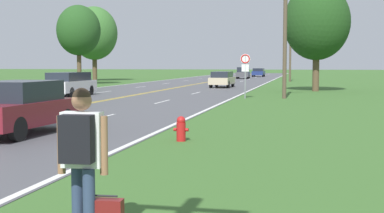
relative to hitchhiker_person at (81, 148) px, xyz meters
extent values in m
cube|color=white|center=(-5.29, 13.66, -1.10)|extent=(0.12, 3.00, 0.00)
cube|color=white|center=(-5.29, 22.66, -1.10)|extent=(0.12, 3.00, 0.00)
cube|color=white|center=(-5.29, 31.66, -1.10)|extent=(0.12, 3.00, 0.00)
cube|color=white|center=(-5.29, 40.66, -1.10)|extent=(0.12, 3.00, 0.00)
cube|color=white|center=(-5.29, 49.66, -1.10)|extent=(0.12, 3.00, 0.00)
cube|color=white|center=(-5.29, 58.66, -1.10)|extent=(0.12, 3.00, 0.00)
cube|color=white|center=(-5.29, 67.66, -1.10)|extent=(0.12, 3.00, 0.00)
cube|color=white|center=(-5.29, 76.66, -1.10)|extent=(0.12, 3.00, 0.00)
cube|color=white|center=(-5.29, 85.66, -1.10)|extent=(0.12, 3.00, 0.00)
cube|color=white|center=(-5.29, 94.66, -1.10)|extent=(0.12, 3.00, 0.00)
cube|color=white|center=(-5.29, 103.66, -1.10)|extent=(0.12, 3.00, 0.00)
cube|color=white|center=(-12.31, 22.66, -1.10)|extent=(0.12, 3.00, 0.00)
cube|color=white|center=(-12.31, 31.66, -1.10)|extent=(0.12, 3.00, 0.00)
cube|color=white|center=(-12.31, 40.66, -1.10)|extent=(0.12, 3.00, 0.00)
cube|color=white|center=(-12.31, 49.66, -1.10)|extent=(0.12, 3.00, 0.00)
cube|color=white|center=(-12.31, 58.66, -1.10)|extent=(0.12, 3.00, 0.00)
cube|color=white|center=(-12.31, 67.66, -1.10)|extent=(0.12, 3.00, 0.00)
cube|color=white|center=(-12.31, 76.66, -1.10)|extent=(0.12, 3.00, 0.00)
cube|color=white|center=(-12.31, 85.66, -1.10)|extent=(0.12, 3.00, 0.00)
cube|color=white|center=(-12.31, 94.66, -1.10)|extent=(0.12, 3.00, 0.00)
cube|color=white|center=(-12.31, 103.66, -1.10)|extent=(0.12, 3.00, 0.00)
cylinder|color=navy|center=(-0.11, 0.11, -0.67)|extent=(0.14, 0.14, 0.88)
cylinder|color=navy|center=(0.10, -0.03, -0.67)|extent=(0.14, 0.14, 0.88)
cube|color=white|center=(0.00, 0.04, 0.09)|extent=(0.49, 0.23, 0.66)
sphere|color=#936647|center=(0.00, 0.04, 0.55)|extent=(0.24, 0.24, 0.24)
sphere|color=#2D2319|center=(0.00, 0.04, 0.60)|extent=(0.22, 0.22, 0.22)
cylinder|color=#936647|center=(-0.26, 0.02, 0.03)|extent=(0.10, 0.10, 0.69)
cylinder|color=#936647|center=(0.26, 0.06, 0.03)|extent=(0.10, 0.10, 0.69)
cube|color=black|center=(0.01, -0.15, 0.13)|extent=(0.39, 0.21, 0.55)
cylinder|color=black|center=(0.27, 0.06, -0.57)|extent=(0.28, 0.05, 0.02)
cylinder|color=red|center=(-0.77, 8.24, -0.86)|extent=(0.25, 0.25, 0.51)
sphere|color=red|center=(-0.77, 8.24, -0.55)|extent=(0.24, 0.24, 0.24)
cylinder|color=red|center=(-0.60, 8.24, -0.80)|extent=(0.08, 0.09, 0.09)
cylinder|color=red|center=(-0.94, 8.24, -0.80)|extent=(0.08, 0.09, 0.09)
cylinder|color=gray|center=(-1.16, 26.58, 0.21)|extent=(0.07, 0.07, 2.65)
cylinder|color=white|center=(-1.16, 26.56, 1.29)|extent=(0.60, 0.02, 0.60)
torus|color=red|center=(-1.16, 26.55, 1.29)|extent=(0.55, 0.07, 0.55)
cube|color=white|center=(-1.16, 26.56, 0.74)|extent=(0.44, 0.02, 0.44)
cylinder|color=brown|center=(1.17, 27.10, 3.06)|extent=(0.24, 0.24, 8.35)
cylinder|color=brown|center=(0.43, 58.80, 3.45)|extent=(0.24, 0.24, 9.12)
cube|color=brown|center=(0.43, 58.80, 7.41)|extent=(1.80, 0.12, 0.10)
cylinder|color=brown|center=(-23.64, 57.20, 0.62)|extent=(0.58, 0.58, 3.47)
ellipsoid|color=#386B2D|center=(-23.64, 57.20, 4.81)|extent=(5.77, 5.77, 6.63)
cylinder|color=brown|center=(3.14, 36.43, 0.46)|extent=(0.50, 0.50, 3.14)
ellipsoid|color=#1E4219|center=(3.14, 36.43, 4.17)|extent=(5.04, 5.04, 5.80)
cylinder|color=brown|center=(-20.45, 45.47, 0.70)|extent=(0.45, 0.45, 3.63)
ellipsoid|color=#234C1E|center=(-20.45, 45.47, 4.42)|extent=(4.47, 4.47, 5.14)
cylinder|color=black|center=(-5.02, 7.13, -0.77)|extent=(0.23, 0.70, 0.69)
cylinder|color=black|center=(-4.90, 9.75, -0.77)|extent=(0.23, 0.70, 0.69)
cylinder|color=black|center=(-6.64, 9.82, -0.77)|extent=(0.23, 0.70, 0.69)
cube|color=maroon|center=(-5.83, 8.48, -0.46)|extent=(2.13, 4.30, 0.69)
cube|color=#1E232D|center=(-5.82, 8.65, 0.18)|extent=(1.81, 2.40, 0.60)
cylinder|color=black|center=(-13.41, 27.91, -0.78)|extent=(0.21, 0.67, 0.67)
cylinder|color=black|center=(-11.77, 27.90, -0.78)|extent=(0.21, 0.67, 0.67)
cylinder|color=black|center=(-13.44, 24.91, -0.78)|extent=(0.21, 0.67, 0.67)
cylinder|color=black|center=(-11.80, 24.90, -0.78)|extent=(0.21, 0.67, 0.67)
cube|color=white|center=(-12.61, 26.41, -0.46)|extent=(1.88, 4.85, 0.70)
cube|color=#1E232D|center=(-12.61, 26.41, 0.17)|extent=(1.65, 3.40, 0.55)
cylinder|color=black|center=(-4.22, 40.12, -0.77)|extent=(0.21, 0.68, 0.68)
cylinder|color=black|center=(-5.73, 40.15, -0.77)|extent=(0.21, 0.68, 0.68)
cylinder|color=black|center=(-4.17, 42.76, -0.77)|extent=(0.21, 0.68, 0.68)
cylinder|color=black|center=(-5.68, 42.79, -0.77)|extent=(0.21, 0.68, 0.68)
cube|color=#C1B28E|center=(-4.95, 41.46, -0.51)|extent=(1.80, 4.29, 0.60)
cube|color=#1E232D|center=(-4.95, 41.46, 0.05)|extent=(1.56, 3.01, 0.52)
cylinder|color=black|center=(-5.81, 69.59, -0.81)|extent=(0.22, 0.61, 0.60)
cylinder|color=black|center=(-7.32, 69.56, -0.81)|extent=(0.22, 0.61, 0.60)
cylinder|color=black|center=(-5.87, 72.02, -0.81)|extent=(0.22, 0.61, 0.60)
cylinder|color=black|center=(-7.39, 71.98, -0.81)|extent=(0.22, 0.61, 0.60)
cube|color=#47474C|center=(-6.60, 70.79, -0.50)|extent=(1.81, 3.95, 0.68)
cube|color=#1E232D|center=(-6.60, 70.79, 0.18)|extent=(1.58, 2.78, 0.69)
cylinder|color=black|center=(-4.68, 81.60, -0.80)|extent=(0.22, 0.62, 0.62)
cylinder|color=black|center=(-6.33, 81.64, -0.80)|extent=(0.22, 0.62, 0.62)
cylinder|color=black|center=(-4.62, 83.96, -0.80)|extent=(0.22, 0.62, 0.62)
cylinder|color=black|center=(-6.27, 84.01, -0.80)|extent=(0.22, 0.62, 0.62)
cube|color=navy|center=(-5.48, 82.80, -0.51)|extent=(1.95, 3.87, 0.64)
cube|color=#1E232D|center=(-5.48, 82.80, 0.04)|extent=(1.70, 2.72, 0.47)
camera|label=1|loc=(2.59, -5.78, 0.98)|focal=50.00mm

